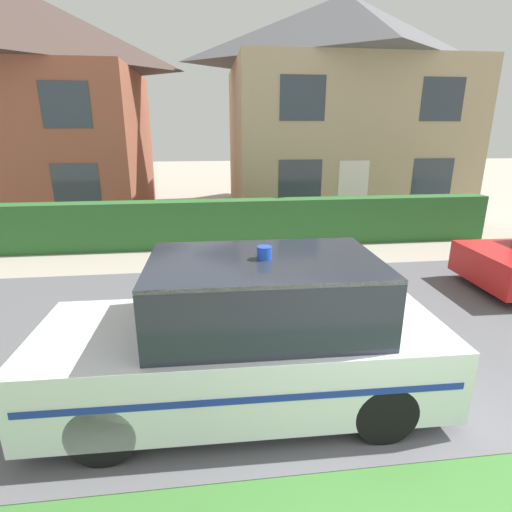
{
  "coord_description": "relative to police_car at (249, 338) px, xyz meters",
  "views": [
    {
      "loc": [
        -1.8,
        -1.57,
        3.05
      ],
      "look_at": [
        -1.03,
        4.68,
        1.05
      ],
      "focal_mm": 28.0,
      "sensor_mm": 36.0,
      "label": 1
    }
  ],
  "objects": [
    {
      "name": "house_left",
      "position": [
        -6.37,
        12.02,
        3.0
      ],
      "size": [
        7.54,
        6.28,
        7.52
      ],
      "color": "#93513D",
      "rests_on": "ground"
    },
    {
      "name": "police_car",
      "position": [
        0.0,
        0.0,
        0.0
      ],
      "size": [
        4.47,
        1.76,
        1.88
      ],
      "rotation": [
        0.0,
        0.0,
        3.12
      ],
      "color": "black",
      "rests_on": "road_strip"
    },
    {
      "name": "house_right",
      "position": [
        4.81,
        11.85,
        3.08
      ],
      "size": [
        8.57,
        6.68,
        7.67
      ],
      "color": "tan",
      "rests_on": "ground"
    },
    {
      "name": "garden_hedge",
      "position": [
        -0.08,
        6.64,
        -0.21
      ],
      "size": [
        15.08,
        0.56,
        1.26
      ],
      "primitive_type": "cube",
      "color": "#2D662D",
      "rests_on": "ground"
    },
    {
      "name": "road_strip",
      "position": [
        1.4,
        1.77,
        -0.83
      ],
      "size": [
        28.0,
        5.75,
        0.01
      ],
      "primitive_type": "cube",
      "color": "#5B5B60",
      "rests_on": "ground"
    }
  ]
}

